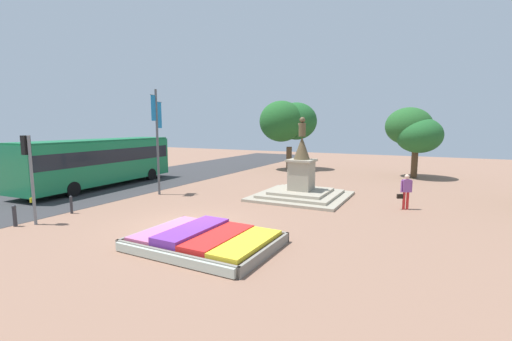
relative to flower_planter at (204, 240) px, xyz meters
name	(u,v)px	position (x,y,z in m)	size (l,w,h in m)	color
ground_plane	(190,226)	(-1.99, 1.72, -0.23)	(81.03, 81.03, 0.00)	#8C6651
street_asphalt_strip	(36,200)	(-12.75, 1.72, -0.23)	(8.34, 70.90, 0.01)	#333335
flower_planter	(204,240)	(0.00, 0.00, 0.00)	(4.90, 3.65, 0.59)	#38281C
statue_monument	(301,184)	(0.23, 9.25, 0.54)	(5.14, 5.14, 4.65)	gray
traffic_light_near_crossing	(29,164)	(-8.03, -1.09, 2.35)	(0.41, 0.30, 3.76)	slate
banner_pole	(157,137)	(-7.77, 6.18, 3.25)	(0.23, 1.16, 6.27)	#4C5156
city_bus	(100,160)	(-13.19, 6.36, 1.63)	(3.32, 11.47, 3.23)	#197A47
pedestrian_with_handbag	(406,190)	(5.82, 8.92, 0.77)	(0.68, 0.43, 1.77)	red
kerb_bollard_south	(15,215)	(-8.41, -1.63, 0.25)	(0.17, 0.17, 0.91)	#2D2D33
kerb_bollard_mid_a	(71,204)	(-8.29, 0.81, 0.22)	(0.14, 0.14, 0.86)	#2D2D33
park_tree_far_left	(288,121)	(-5.36, 21.04, 4.32)	(5.07, 4.92, 6.47)	brown
park_tree_behind_statue	(414,131)	(5.52, 20.78, 3.51)	(4.37, 3.83, 5.62)	#4C3823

